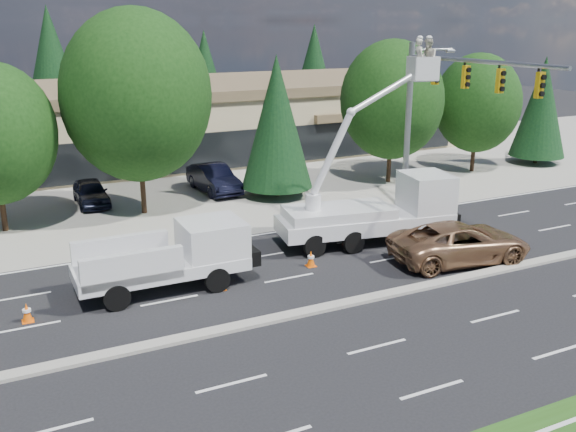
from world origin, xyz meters
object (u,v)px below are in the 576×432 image
signal_mast (436,104)px  bucket_truck (382,200)px  utility_pickup (174,263)px  minivan (460,242)px

signal_mast → bucket_truck: size_ratio=1.08×
signal_mast → utility_pickup: 15.56m
bucket_truck → minivan: bearing=-56.7°
signal_mast → bucket_truck: 5.99m
signal_mast → minivan: 7.87m
utility_pickup → bucket_truck: (10.36, 1.07, 0.99)m
utility_pickup → bucket_truck: 10.46m
utility_pickup → minivan: (11.96, -2.63, -0.18)m
signal_mast → bucket_truck: bucket_truck is taller
utility_pickup → bucket_truck: size_ratio=0.70×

